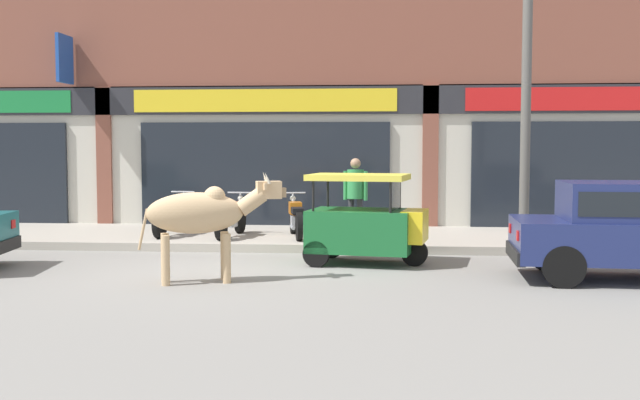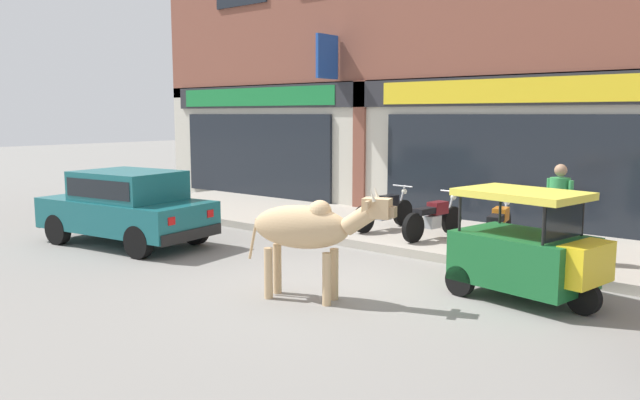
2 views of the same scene
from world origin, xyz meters
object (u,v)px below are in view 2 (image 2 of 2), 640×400
at_px(cow, 308,228).
at_px(motorcycle_1, 433,218).
at_px(pedestrian, 559,202).
at_px(car_0, 127,204).
at_px(motorcycle_2, 499,226).
at_px(motorcycle_0, 384,211).
at_px(auto_rickshaw, 528,253).

xyz_separation_m(cow, motorcycle_1, (-0.46, 4.25, -0.46)).
relative_size(motorcycle_1, pedestrian, 1.13).
distance_m(car_0, pedestrian, 7.94).
height_order(cow, motorcycle_1, cow).
bearing_deg(motorcycle_2, pedestrian, -21.74).
distance_m(motorcycle_2, pedestrian, 1.44).
relative_size(motorcycle_0, pedestrian, 1.13).
distance_m(cow, motorcycle_1, 4.30).
relative_size(motorcycle_2, pedestrian, 1.12).
bearing_deg(motorcycle_2, motorcycle_1, -178.52).
xyz_separation_m(cow, car_0, (-5.14, 0.52, -0.19)).
relative_size(car_0, motorcycle_0, 2.07).
bearing_deg(motorcycle_1, motorcycle_2, 1.48).
relative_size(car_0, motorcycle_2, 2.10).
relative_size(cow, motorcycle_0, 1.15).
height_order(cow, motorcycle_2, cow).
bearing_deg(pedestrian, motorcycle_0, 170.48).
bearing_deg(car_0, pedestrian, 24.47).
xyz_separation_m(motorcycle_0, motorcycle_2, (2.60, -0.15, 0.00)).
xyz_separation_m(motorcycle_1, pedestrian, (2.54, -0.45, 0.60)).
height_order(cow, auto_rickshaw, cow).
xyz_separation_m(car_0, motorcycle_0, (3.41, 3.92, -0.27)).
bearing_deg(motorcycle_1, car_0, -141.39).
relative_size(cow, car_0, 0.55).
bearing_deg(pedestrian, cow, -118.74).
height_order(motorcycle_2, pedestrian, pedestrian).
distance_m(auto_rickshaw, pedestrian, 1.96).
bearing_deg(auto_rickshaw, motorcycle_1, 140.02).
bearing_deg(motorcycle_0, cow, -68.71).
bearing_deg(motorcycle_2, auto_rickshaw, -58.28).
bearing_deg(cow, car_0, 174.27).
bearing_deg(pedestrian, car_0, -155.53).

